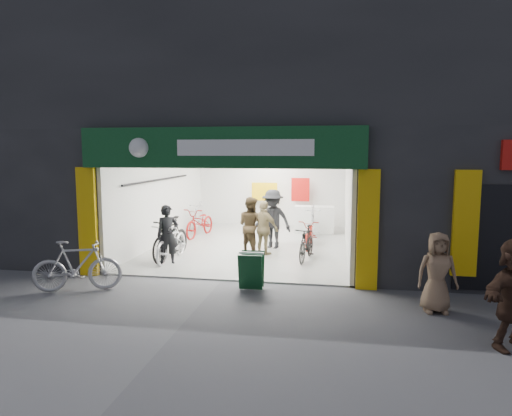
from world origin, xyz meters
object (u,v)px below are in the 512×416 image
(bike_right_front, at_px, (306,244))
(sandwich_board, at_px, (251,270))
(bike_left_front, at_px, (172,242))
(pedestrian_near, at_px, (437,272))
(parked_bike, at_px, (77,266))

(bike_right_front, height_order, sandwich_board, bike_right_front)
(bike_left_front, bearing_deg, pedestrian_near, -23.87)
(parked_bike, distance_m, pedestrian_near, 7.27)
(bike_right_front, bearing_deg, bike_left_front, -161.27)
(parked_bike, bearing_deg, sandwich_board, -98.95)
(pedestrian_near, relative_size, sandwich_board, 1.89)
(pedestrian_near, height_order, sandwich_board, pedestrian_near)
(parked_bike, bearing_deg, bike_left_front, -40.18)
(bike_left_front, height_order, bike_right_front, bike_left_front)
(parked_bike, relative_size, pedestrian_near, 1.22)
(sandwich_board, bearing_deg, parked_bike, -169.19)
(bike_right_front, bearing_deg, pedestrian_near, -44.63)
(bike_left_front, relative_size, bike_right_front, 1.23)
(bike_right_front, height_order, parked_bike, parked_bike)
(bike_left_front, height_order, sandwich_board, bike_left_front)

